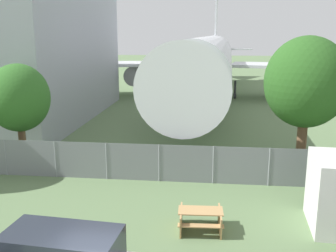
{
  "coord_description": "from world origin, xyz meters",
  "views": [
    {
      "loc": [
        2.37,
        -7.53,
        6.88
      ],
      "look_at": [
        0.08,
        12.95,
        2.0
      ],
      "focal_mm": 42.0,
      "sensor_mm": 36.0,
      "label": 1
    }
  ],
  "objects_px": {
    "tree_near_hangar": "(306,83)",
    "tree_far_right": "(19,98)",
    "airplane": "(209,60)",
    "picnic_bench_near_cabin": "(200,218)"
  },
  "relations": [
    {
      "from": "tree_near_hangar",
      "to": "tree_far_right",
      "type": "xyz_separation_m",
      "value": [
        -14.39,
        0.06,
        -1.01
      ]
    },
    {
      "from": "airplane",
      "to": "tree_near_hangar",
      "type": "bearing_deg",
      "value": 14.66
    },
    {
      "from": "picnic_bench_near_cabin",
      "to": "tree_near_hangar",
      "type": "relative_size",
      "value": 0.24
    },
    {
      "from": "tree_far_right",
      "to": "airplane",
      "type": "bearing_deg",
      "value": 66.6
    },
    {
      "from": "airplane",
      "to": "tree_far_right",
      "type": "height_order",
      "value": "airplane"
    },
    {
      "from": "picnic_bench_near_cabin",
      "to": "airplane",
      "type": "bearing_deg",
      "value": 90.14
    },
    {
      "from": "tree_near_hangar",
      "to": "tree_far_right",
      "type": "bearing_deg",
      "value": 179.76
    },
    {
      "from": "airplane",
      "to": "tree_far_right",
      "type": "xyz_separation_m",
      "value": [
        -9.61,
        -22.2,
        -0.61
      ]
    },
    {
      "from": "picnic_bench_near_cabin",
      "to": "tree_near_hangar",
      "type": "distance_m",
      "value": 8.81
    },
    {
      "from": "airplane",
      "to": "tree_near_hangar",
      "type": "xyz_separation_m",
      "value": [
        4.79,
        -22.26,
        0.4
      ]
    }
  ]
}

